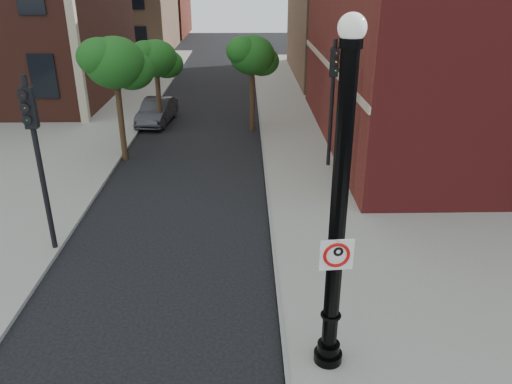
{
  "coord_description": "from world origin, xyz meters",
  "views": [
    {
      "loc": [
        1.28,
        -8.38,
        7.25
      ],
      "look_at": [
        1.51,
        2.0,
        2.68
      ],
      "focal_mm": 35.0,
      "sensor_mm": 36.0,
      "label": 1
    }
  ],
  "objects_px": {
    "lamppost": "(337,228)",
    "traffic_signal_right": "(333,84)",
    "no_parking_sign": "(337,255)",
    "parked_car": "(157,111)",
    "traffic_signal_left": "(35,138)"
  },
  "relations": [
    {
      "from": "lamppost",
      "to": "traffic_signal_right",
      "type": "bearing_deg",
      "value": 81.15
    },
    {
      "from": "no_parking_sign",
      "to": "traffic_signal_right",
      "type": "height_order",
      "value": "traffic_signal_right"
    },
    {
      "from": "no_parking_sign",
      "to": "lamppost",
      "type": "bearing_deg",
      "value": 82.15
    },
    {
      "from": "parked_car",
      "to": "traffic_signal_right",
      "type": "relative_size",
      "value": 0.77
    },
    {
      "from": "parked_car",
      "to": "traffic_signal_left",
      "type": "height_order",
      "value": "traffic_signal_left"
    },
    {
      "from": "lamppost",
      "to": "parked_car",
      "type": "height_order",
      "value": "lamppost"
    },
    {
      "from": "lamppost",
      "to": "traffic_signal_left",
      "type": "height_order",
      "value": "lamppost"
    },
    {
      "from": "traffic_signal_left",
      "to": "lamppost",
      "type": "bearing_deg",
      "value": -43.08
    },
    {
      "from": "no_parking_sign",
      "to": "traffic_signal_left",
      "type": "relative_size",
      "value": 0.12
    },
    {
      "from": "parked_car",
      "to": "lamppost",
      "type": "bearing_deg",
      "value": -64.56
    },
    {
      "from": "no_parking_sign",
      "to": "parked_car",
      "type": "bearing_deg",
      "value": 104.84
    },
    {
      "from": "no_parking_sign",
      "to": "traffic_signal_right",
      "type": "xyz_separation_m",
      "value": [
        1.73,
        11.24,
        0.72
      ]
    },
    {
      "from": "traffic_signal_right",
      "to": "parked_car",
      "type": "bearing_deg",
      "value": 154.03
    },
    {
      "from": "parked_car",
      "to": "traffic_signal_right",
      "type": "height_order",
      "value": "traffic_signal_right"
    },
    {
      "from": "traffic_signal_right",
      "to": "lamppost",
      "type": "bearing_deg",
      "value": -84.69
    }
  ]
}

